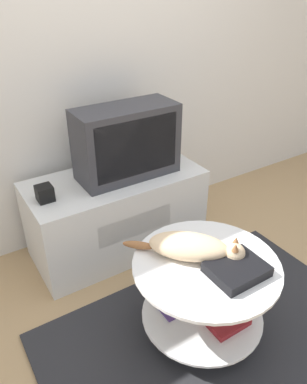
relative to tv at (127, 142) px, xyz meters
The scene contains 9 objects.
ground_plane 1.28m from the tv, 91.82° to the right, with size 12.00×12.00×0.00m, color tan.
wall_back 0.63m from the tv, 94.86° to the left, with size 8.00×0.05×2.60m.
rug 1.28m from the tv, 91.82° to the right, with size 1.80×1.17×0.02m.
tv_stand 0.53m from the tv, behind, with size 1.18×0.55×0.57m.
tv is the anchor object (origin of this frame).
speaker 0.60m from the tv, behind, with size 0.09×0.09×0.09m.
coffee_table 1.04m from the tv, 94.39° to the right, with size 0.73×0.73×0.49m.
dvd_box 1.09m from the tv, 90.05° to the right, with size 0.26×0.21×0.05m.
cat 0.88m from the tv, 96.94° to the right, with size 0.48×0.46×0.13m.
Camera 1 is at (-1.01, -0.97, 1.74)m, focal length 35.00 mm.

